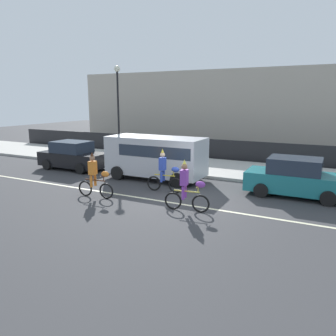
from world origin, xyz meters
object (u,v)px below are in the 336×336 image
object	(u,v)px
parked_car_black	(73,156)
street_lamp_post	(118,100)
parked_car_teal	(296,178)
parade_cyclist_orange	(95,178)
parade_cyclist_cobalt	(165,173)
parade_cyclist_purple	(187,189)
parked_van_silver	(157,155)

from	to	relation	value
parked_car_black	street_lamp_post	bearing A→B (deg)	54.34
parked_car_teal	parked_car_black	xyz separation A→B (m)	(-12.31, -0.04, 0.00)
parade_cyclist_orange	parked_car_black	world-z (taller)	parade_cyclist_orange
parade_cyclist_cobalt	parked_car_teal	bearing A→B (deg)	20.43
parked_car_black	parade_cyclist_orange	bearing A→B (deg)	-38.98
parade_cyclist_purple	parked_car_teal	world-z (taller)	parade_cyclist_purple
parade_cyclist_cobalt	parked_van_silver	distance (m)	2.44
parade_cyclist_orange	parked_car_teal	size ratio (longest dim) A/B	0.47
parade_cyclist_purple	parked_van_silver	xyz separation A→B (m)	(-3.36, 3.82, 0.44)
parade_cyclist_purple	parked_van_silver	size ratio (longest dim) A/B	0.38
parade_cyclist_orange	parked_car_teal	distance (m)	8.41
parked_van_silver	parked_car_teal	world-z (taller)	parked_van_silver
parade_cyclist_cobalt	parked_car_black	size ratio (longest dim) A/B	0.47
street_lamp_post	parade_cyclist_orange	bearing A→B (deg)	-62.72
parade_cyclist_purple	street_lamp_post	distance (m)	10.07
parade_cyclist_orange	street_lamp_post	world-z (taller)	street_lamp_post
parade_cyclist_purple	parked_car_teal	bearing A→B (deg)	49.39
parked_van_silver	street_lamp_post	distance (m)	5.34
parked_car_black	parked_van_silver	bearing A→B (deg)	0.08
parked_van_silver	parked_car_black	bearing A→B (deg)	-179.92
parade_cyclist_orange	parade_cyclist_cobalt	size ratio (longest dim) A/B	1.00
parade_cyclist_cobalt	parked_car_teal	distance (m)	5.57
parade_cyclist_cobalt	parked_car_black	bearing A→B (deg)	165.00
parked_car_black	street_lamp_post	world-z (taller)	street_lamp_post
parked_van_silver	parade_cyclist_cobalt	bearing A→B (deg)	-52.82
parade_cyclist_orange	parade_cyclist_purple	world-z (taller)	same
parade_cyclist_purple	parade_cyclist_cobalt	bearing A→B (deg)	135.00
parade_cyclist_cobalt	parked_van_silver	xyz separation A→B (m)	(-1.45, 1.91, 0.44)
parade_cyclist_cobalt	parade_cyclist_purple	world-z (taller)	same
parade_cyclist_cobalt	street_lamp_post	world-z (taller)	street_lamp_post
parked_car_teal	parade_cyclist_purple	bearing A→B (deg)	-130.61
street_lamp_post	parked_van_silver	bearing A→B (deg)	-30.26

